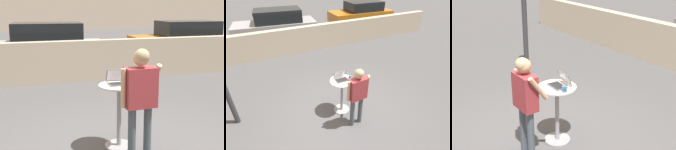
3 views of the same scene
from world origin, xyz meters
The scene contains 5 objects.
ground_plane centered at (0.00, 0.00, 0.00)m, with size 50.00×50.00×0.00m, color #4C4C4F.
cafe_table centered at (0.04, 0.21, 0.63)m, with size 0.64×0.64×1.01m.
laptop centered at (0.04, 0.27, 1.06)m, with size 0.34×0.31×0.22m.
coffee_mug centered at (0.28, 0.20, 1.06)m, with size 0.12×0.08×0.09m.
standing_person centered at (0.13, -0.41, 1.05)m, with size 0.58×0.37×1.65m.
Camera 3 is at (3.94, -2.28, 3.04)m, focal length 50.00 mm.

